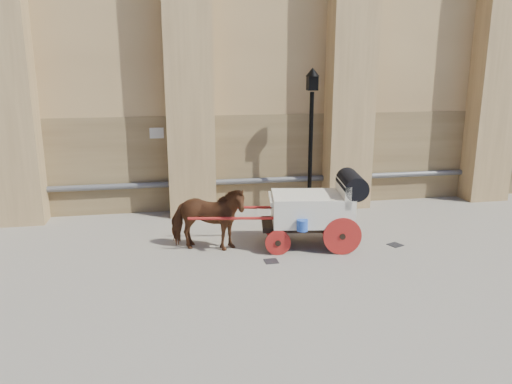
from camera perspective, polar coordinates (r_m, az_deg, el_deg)
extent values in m
plane|color=gray|center=(12.46, -1.59, -6.95)|extent=(90.00, 90.00, 0.00)
cube|color=olive|center=(16.35, 3.07, 3.70)|extent=(44.00, 0.35, 3.00)
cylinder|color=#59595B|center=(16.22, 3.26, 1.44)|extent=(42.00, 0.18, 0.18)
cube|color=beige|center=(15.58, -11.29, 6.63)|extent=(0.42, 0.04, 0.32)
imported|color=#5D301A|center=(12.42, -5.58, -3.06)|extent=(2.12, 1.40, 1.65)
cube|color=black|center=(12.82, 5.86, -3.67)|extent=(2.44, 1.40, 0.13)
cube|color=silver|center=(12.71, 6.37, -1.87)|extent=(2.17, 1.61, 0.73)
cube|color=silver|center=(12.73, 9.93, -0.02)|extent=(0.36, 1.32, 0.58)
cube|color=silver|center=(12.56, 2.38, -0.76)|extent=(0.54, 1.19, 0.10)
cylinder|color=black|center=(12.72, 10.89, 0.90)|extent=(0.79, 1.38, 0.59)
cylinder|color=#AB1E1A|center=(12.37, 9.83, -5.00)|extent=(0.94, 0.21, 0.94)
cylinder|color=#AB1E1A|center=(13.58, 8.81, -3.19)|extent=(0.94, 0.21, 0.94)
cylinder|color=#AB1E1A|center=(12.23, 2.53, -5.82)|extent=(0.63, 0.16, 0.63)
cylinder|color=#AB1E1A|center=(13.45, 2.17, -3.90)|extent=(0.63, 0.16, 0.63)
cylinder|color=#AB1E1A|center=(12.18, -1.93, -3.03)|extent=(2.49, 0.47, 0.07)
cylinder|color=#AB1E1A|center=(13.08, -1.89, -1.79)|extent=(2.49, 0.47, 0.07)
cylinder|color=blue|center=(12.04, 5.32, -3.81)|extent=(0.27, 0.27, 0.27)
cylinder|color=black|center=(15.30, 6.23, 4.30)|extent=(0.12, 0.12, 3.74)
cone|color=black|center=(15.68, 6.06, -1.77)|extent=(0.37, 0.37, 0.37)
cube|color=black|center=(15.08, 6.45, 12.30)|extent=(0.29, 0.29, 0.44)
cone|color=black|center=(15.07, 6.49, 13.48)|extent=(0.42, 0.42, 0.25)
cube|color=black|center=(11.94, 1.75, -7.91)|extent=(0.33, 0.33, 0.01)
cube|color=black|center=(13.45, 15.62, -5.83)|extent=(0.42, 0.42, 0.01)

